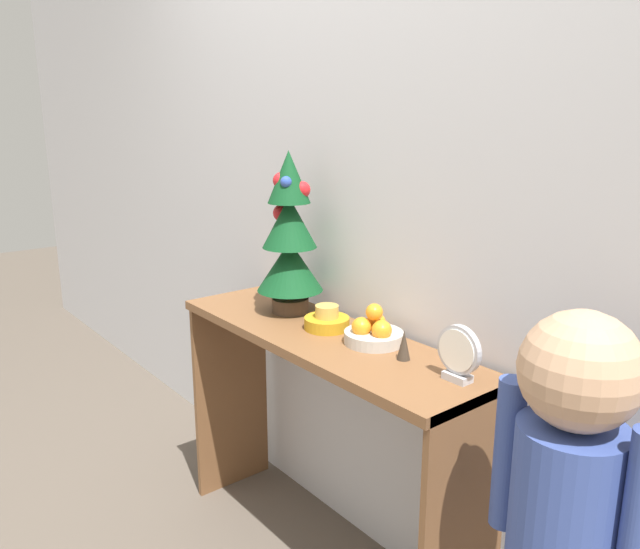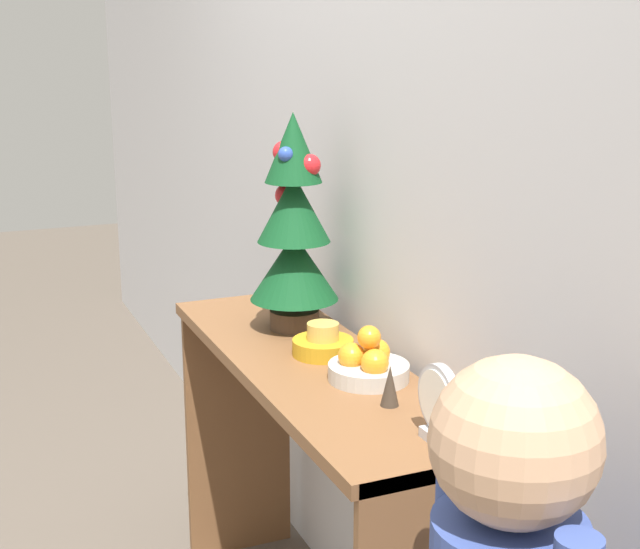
{
  "view_description": "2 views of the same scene",
  "coord_description": "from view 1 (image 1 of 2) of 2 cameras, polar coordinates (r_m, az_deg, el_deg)",
  "views": [
    {
      "loc": [
        1.43,
        -0.98,
        1.47
      ],
      "look_at": [
        -0.04,
        0.2,
        0.99
      ],
      "focal_mm": 35.0,
      "sensor_mm": 36.0,
      "label": 1
    },
    {
      "loc": [
        1.8,
        -0.57,
        1.52
      ],
      "look_at": [
        -0.0,
        0.2,
        1.01
      ],
      "focal_mm": 50.0,
      "sensor_mm": 36.0,
      "label": 2
    }
  ],
  "objects": [
    {
      "name": "back_wall",
      "position": [
        2.0,
        5.18,
        7.9
      ],
      "size": [
        7.0,
        0.05,
        2.5
      ],
      "primitive_type": "cube",
      "color": "silver",
      "rests_on": "ground_plane"
    },
    {
      "name": "desk_clock",
      "position": [
        1.63,
        12.54,
        -7.09
      ],
      "size": [
        0.13,
        0.04,
        0.15
      ],
      "color": "#B2B2B7",
      "rests_on": "console_table"
    },
    {
      "name": "console_table",
      "position": [
        2.03,
        0.22,
        -10.55
      ],
      "size": [
        1.18,
        0.35,
        0.81
      ],
      "color": "brown",
      "rests_on": "ground_plane"
    },
    {
      "name": "child_figure",
      "position": [
        1.44,
        21.62,
        -18.25
      ],
      "size": [
        0.35,
        0.24,
        1.11
      ],
      "color": "#38384C",
      "rests_on": "ground_plane"
    },
    {
      "name": "fruit_bowl",
      "position": [
        1.87,
        4.92,
        -5.25
      ],
      "size": [
        0.18,
        0.18,
        0.12
      ],
      "color": "#B7B2A8",
      "rests_on": "console_table"
    },
    {
      "name": "mini_tree",
      "position": [
        2.1,
        -2.81,
        3.51
      ],
      "size": [
        0.23,
        0.23,
        0.55
      ],
      "color": "#4C3828",
      "rests_on": "console_table"
    },
    {
      "name": "figurine",
      "position": [
        1.76,
        7.67,
        -6.4
      ],
      "size": [
        0.04,
        0.04,
        0.09
      ],
      "color": "#382D23",
      "rests_on": "console_table"
    },
    {
      "name": "singing_bowl",
      "position": [
        1.99,
        0.63,
        -4.22
      ],
      "size": [
        0.14,
        0.14,
        0.08
      ],
      "color": "#B78419",
      "rests_on": "console_table"
    }
  ]
}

